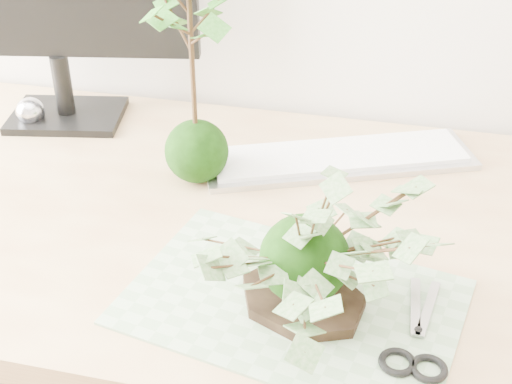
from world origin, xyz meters
TOP-DOWN VIEW (x-y plane):
  - desk at (0.00, 1.23)m, footprint 1.60×0.70m
  - cutting_mat at (0.07, 1.05)m, footprint 0.45×0.34m
  - stone_dish at (0.08, 1.05)m, footprint 0.22×0.22m
  - ivy_kokedama at (0.08, 1.05)m, footprint 0.35×0.35m
  - keyboard at (0.08, 1.42)m, footprint 0.46×0.30m
  - foil_ball at (-0.49, 1.42)m, footprint 0.05×0.05m
  - scissors at (0.22, 0.99)m, footprint 0.08×0.18m

SIDE VIEW (x-z plane):
  - desk at x=0.00m, z-range 0.28..1.02m
  - cutting_mat at x=0.07m, z-range 0.74..0.74m
  - scissors at x=0.22m, z-range 0.74..0.75m
  - keyboard at x=0.08m, z-range 0.74..0.76m
  - stone_dish at x=0.08m, z-range 0.74..0.76m
  - foil_ball at x=-0.49m, z-range 0.74..0.79m
  - ivy_kokedama at x=0.08m, z-range 0.76..0.97m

